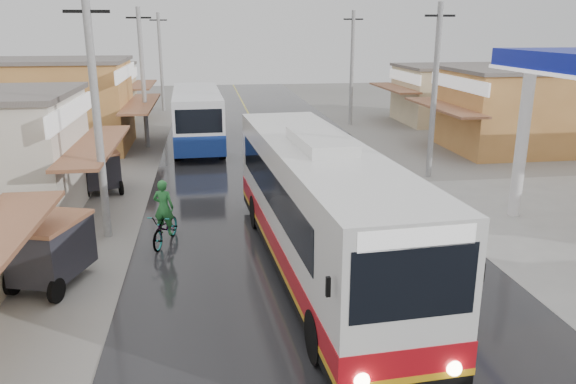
# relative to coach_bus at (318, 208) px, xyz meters

# --- Properties ---
(ground) EXTENTS (120.00, 120.00, 0.00)m
(ground) POSITION_rel_coach_bus_xyz_m (0.40, -5.18, -1.96)
(ground) COLOR slate
(ground) RESTS_ON ground
(road) EXTENTS (12.00, 90.00, 0.02)m
(road) POSITION_rel_coach_bus_xyz_m (0.40, 9.82, -1.95)
(road) COLOR black
(road) RESTS_ON ground
(centre_line) EXTENTS (0.15, 90.00, 0.01)m
(centre_line) POSITION_rel_coach_bus_xyz_m (0.40, 9.82, -1.94)
(centre_line) COLOR #D8CC4C
(centre_line) RESTS_ON road
(shopfronts_left) EXTENTS (11.00, 44.00, 5.20)m
(shopfronts_left) POSITION_rel_coach_bus_xyz_m (-12.60, 12.82, -1.96)
(shopfronts_left) COLOR tan
(shopfronts_left) RESTS_ON ground
(utility_poles_left) EXTENTS (1.60, 50.00, 8.00)m
(utility_poles_left) POSITION_rel_coach_bus_xyz_m (-6.60, 10.82, -1.96)
(utility_poles_left) COLOR gray
(utility_poles_left) RESTS_ON ground
(utility_poles_right) EXTENTS (1.60, 36.00, 8.00)m
(utility_poles_right) POSITION_rel_coach_bus_xyz_m (7.40, 9.82, -1.96)
(utility_poles_right) COLOR gray
(utility_poles_right) RESTS_ON ground
(coach_bus) EXTENTS (3.66, 13.15, 4.06)m
(coach_bus) POSITION_rel_coach_bus_xyz_m (0.00, 0.00, 0.00)
(coach_bus) COLOR silver
(coach_bus) RESTS_ON road
(second_bus) EXTENTS (2.98, 10.06, 3.32)m
(second_bus) POSITION_rel_coach_bus_xyz_m (-3.59, 18.42, -0.17)
(second_bus) COLOR silver
(second_bus) RESTS_ON road
(cyclist) EXTENTS (1.31, 2.22, 2.26)m
(cyclist) POSITION_rel_coach_bus_xyz_m (-4.57, 2.78, -1.21)
(cyclist) COLOR black
(cyclist) RESTS_ON ground
(tricycle_near) EXTENTS (2.26, 2.83, 1.89)m
(tricycle_near) POSITION_rel_coach_bus_xyz_m (-7.50, 0.19, -0.88)
(tricycle_near) COLOR #26262D
(tricycle_near) RESTS_ON ground
(tricycle_far) EXTENTS (2.24, 2.57, 1.83)m
(tricycle_far) POSITION_rel_coach_bus_xyz_m (-7.76, 9.56, -0.91)
(tricycle_far) COLOR #26262D
(tricycle_far) RESTS_ON ground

